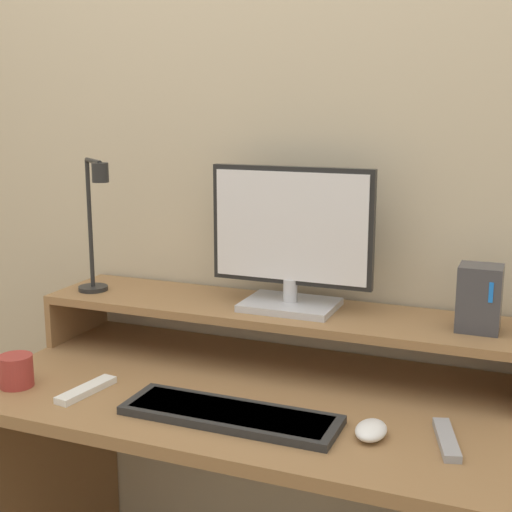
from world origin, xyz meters
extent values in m
cube|color=beige|center=(0.00, 0.70, 1.25)|extent=(6.00, 0.05, 2.50)
cube|color=olive|center=(0.00, 0.33, 0.70)|extent=(1.24, 0.67, 0.03)
cube|color=olive|center=(-0.61, 0.33, 0.34)|extent=(0.03, 0.67, 0.69)
cube|color=olive|center=(-0.61, 0.53, 0.78)|extent=(0.02, 0.27, 0.13)
cube|color=olive|center=(0.00, 0.53, 0.85)|extent=(1.24, 0.27, 0.02)
cube|color=#BCBCC1|center=(0.04, 0.54, 0.87)|extent=(0.24, 0.17, 0.02)
cylinder|color=#BCBCC1|center=(0.04, 0.54, 0.91)|extent=(0.04, 0.04, 0.06)
cube|color=black|center=(0.04, 0.54, 1.08)|extent=(0.42, 0.02, 0.30)
cube|color=silver|center=(0.04, 0.53, 1.08)|extent=(0.40, 0.01, 0.27)
cylinder|color=black|center=(-0.53, 0.50, 0.87)|extent=(0.08, 0.08, 0.01)
cylinder|color=black|center=(-0.53, 0.50, 1.05)|extent=(0.01, 0.01, 0.35)
cylinder|color=black|center=(-0.48, 0.46, 1.23)|extent=(0.10, 0.09, 0.01)
cylinder|color=black|center=(-0.44, 0.42, 1.21)|extent=(0.04, 0.04, 0.05)
cube|color=#3D3D42|center=(0.51, 0.53, 0.94)|extent=(0.10, 0.09, 0.15)
cube|color=#1972F2|center=(0.53, 0.48, 0.97)|extent=(0.01, 0.00, 0.05)
cube|color=#282828|center=(0.04, 0.17, 0.73)|extent=(0.48, 0.15, 0.02)
cube|color=black|center=(0.04, 0.17, 0.73)|extent=(0.44, 0.12, 0.01)
ellipsoid|color=white|center=(0.34, 0.20, 0.73)|extent=(0.06, 0.09, 0.03)
cube|color=white|center=(-0.33, 0.17, 0.72)|extent=(0.06, 0.17, 0.02)
cube|color=#99999E|center=(0.48, 0.23, 0.72)|extent=(0.08, 0.17, 0.02)
cylinder|color=#9E332D|center=(-0.51, 0.14, 0.76)|extent=(0.08, 0.08, 0.08)
camera|label=1|loc=(0.62, -1.13, 1.38)|focal=50.00mm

